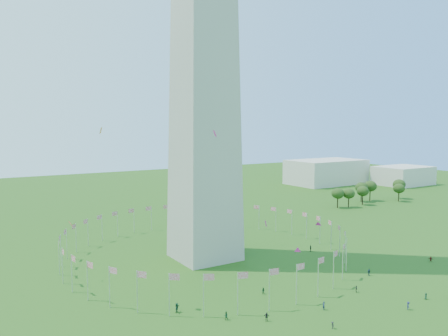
{
  "coord_description": "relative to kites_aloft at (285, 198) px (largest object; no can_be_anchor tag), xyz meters",
  "views": [
    {
      "loc": [
        -61.7,
        -58.86,
        38.59
      ],
      "look_at": [
        -2.78,
        35.0,
        27.85
      ],
      "focal_mm": 35.0,
      "sensor_mm": 36.0,
      "label": 1
    }
  ],
  "objects": [
    {
      "name": "ground",
      "position": [
        -9.99,
        -26.17,
        -20.23
      ],
      "size": [
        600.0,
        600.0,
        0.0
      ],
      "primitive_type": "plane",
      "color": "#1E4810",
      "rests_on": "ground"
    },
    {
      "name": "flag_ring",
      "position": [
        -9.99,
        23.83,
        -15.73
      ],
      "size": [
        80.24,
        80.24,
        9.0
      ],
      "color": "silver",
      "rests_on": "ground"
    },
    {
      "name": "gov_building_east_a",
      "position": [
        140.01,
        123.83,
        -12.23
      ],
      "size": [
        50.0,
        30.0,
        16.0
      ],
      "primitive_type": "cube",
      "color": "beige",
      "rests_on": "ground"
    },
    {
      "name": "gov_building_east_b",
      "position": [
        180.01,
        93.83,
        -14.23
      ],
      "size": [
        35.0,
        25.0,
        12.0
      ],
      "primitive_type": "cube",
      "color": "beige",
      "rests_on": "ground"
    },
    {
      "name": "crowd",
      "position": [
        1.34,
        -26.22,
        -19.34
      ],
      "size": [
        96.67,
        69.97,
        2.03
      ],
      "color": "#2E184A",
      "rests_on": "ground"
    },
    {
      "name": "kites_aloft",
      "position": [
        0.0,
        0.0,
        0.0
      ],
      "size": [
        120.92,
        74.6,
        40.53
      ],
      "color": "#CC2699",
      "rests_on": "ground"
    },
    {
      "name": "tree_line_east",
      "position": [
        105.87,
        59.43,
        -15.43
      ],
      "size": [
        53.37,
        15.49,
        10.25
      ],
      "color": "#2E4E1A",
      "rests_on": "ground"
    }
  ]
}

